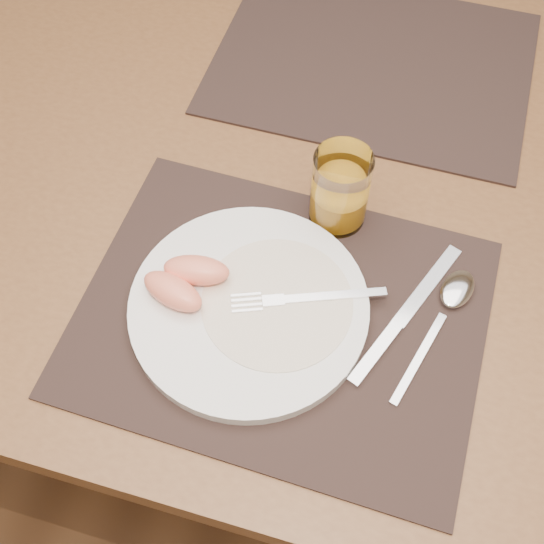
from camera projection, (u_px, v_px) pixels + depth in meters
The scene contains 11 objects.
ground at pixel (300, 390), 1.52m from camera, with size 5.00×5.00×0.00m, color brown.
table at pixel (317, 210), 0.96m from camera, with size 1.40×0.90×0.75m.
placemat_near at pixel (281, 316), 0.77m from camera, with size 0.45×0.35×0.00m, color #2D201C.
placemat_far at pixel (373, 62), 0.99m from camera, with size 0.45×0.35×0.00m, color #2D201C.
plate at pixel (249, 307), 0.77m from camera, with size 0.27×0.27×0.02m, color white.
plate_dressing at pixel (277, 302), 0.76m from camera, with size 0.17×0.17×0.00m.
fork at pixel (295, 299), 0.76m from camera, with size 0.17×0.08×0.00m.
knife at pixel (398, 324), 0.76m from camera, with size 0.10×0.21×0.01m.
spoon at pixel (452, 299), 0.77m from camera, with size 0.07×0.19×0.01m.
juice_glass at pixel (340, 192), 0.80m from camera, with size 0.07×0.07×0.10m.
grapefruit_wedges at pixel (185, 281), 0.76m from camera, with size 0.10×0.08×0.03m.
Camera 1 is at (0.10, -0.57, 1.43)m, focal length 45.00 mm.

